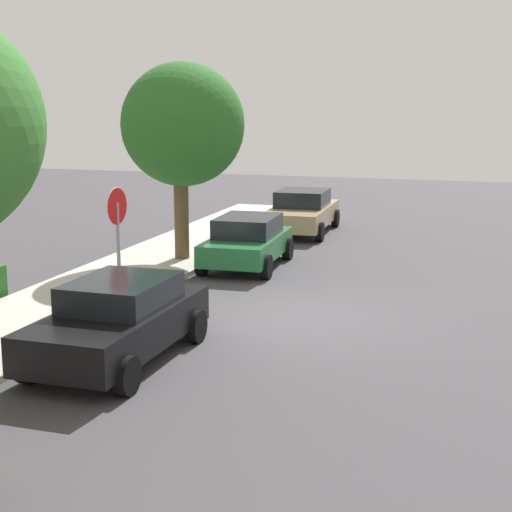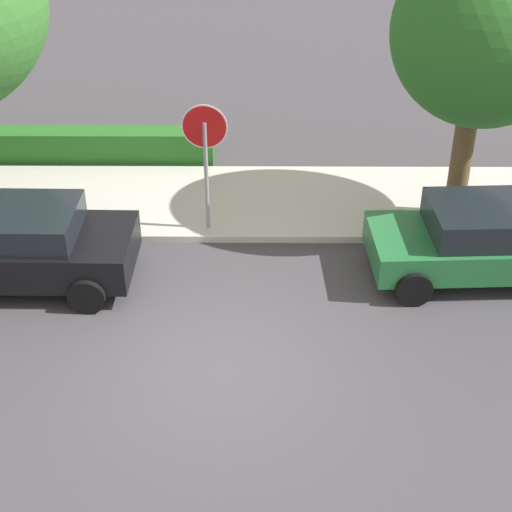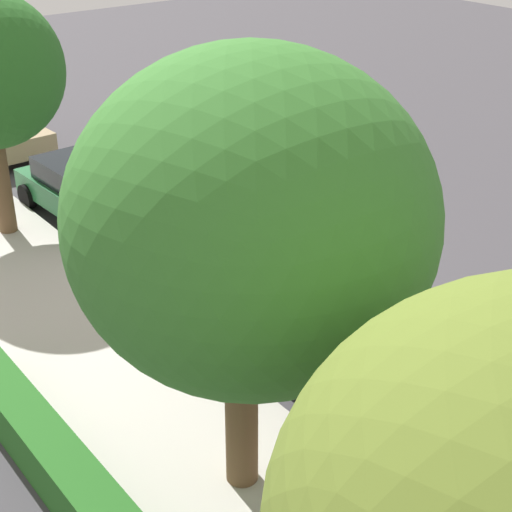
# 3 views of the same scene
# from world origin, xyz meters

# --- Properties ---
(ground_plane) EXTENTS (60.00, 60.00, 0.00)m
(ground_plane) POSITION_xyz_m (0.00, 0.00, 0.00)
(ground_plane) COLOR #423F44
(sidewalk_curb) EXTENTS (32.00, 3.07, 0.14)m
(sidewalk_curb) POSITION_xyz_m (0.00, 5.19, 0.07)
(sidewalk_curb) COLOR beige
(sidewalk_curb) RESTS_ON ground_plane
(stop_sign) EXTENTS (0.86, 0.08, 2.70)m
(stop_sign) POSITION_xyz_m (-0.41, 4.01, 1.88)
(stop_sign) COLOR gray
(stop_sign) RESTS_ON ground_plane
(parked_car_black) EXTENTS (4.22, 2.06, 1.46)m
(parked_car_black) POSITION_xyz_m (-3.68, 2.35, 0.75)
(parked_car_black) COLOR black
(parked_car_black) RESTS_ON ground_plane
(parked_car_green) EXTENTS (3.90, 2.11, 1.40)m
(parked_car_green) POSITION_xyz_m (4.53, 2.62, 0.73)
(parked_car_green) COLOR #236B38
(parked_car_green) RESTS_ON ground_plane
(street_tree_near_corner) EXTENTS (3.41, 3.41, 5.59)m
(street_tree_near_corner) POSITION_xyz_m (4.61, 4.50, 3.85)
(street_tree_near_corner) COLOR brown
(street_tree_near_corner) RESTS_ON ground_plane
(front_yard_hedge) EXTENTS (6.41, 0.64, 0.80)m
(front_yard_hedge) POSITION_xyz_m (-3.67, 7.19, 0.40)
(front_yard_hedge) COLOR #286623
(front_yard_hedge) RESTS_ON ground_plane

